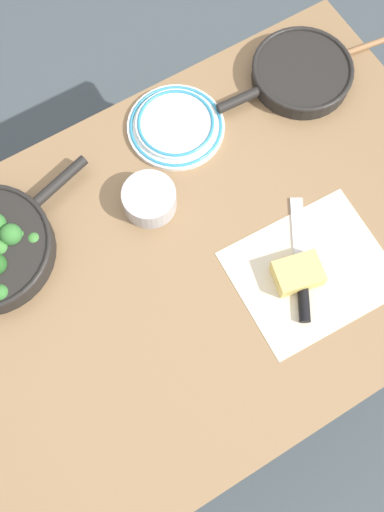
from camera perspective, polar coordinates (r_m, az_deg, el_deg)
The scene contains 9 objects.
ground_plane at distance 1.98m, azimuth -0.00°, elevation -7.58°, with size 14.00×14.00×0.00m, color #424C51.
dining_table_red at distance 1.32m, azimuth -0.00°, elevation -1.47°, with size 1.34×0.87×0.76m.
skillet_eggs at distance 1.47m, azimuth 10.82°, elevation 17.55°, with size 0.35×0.25×0.05m.
wooden_spoon at distance 1.55m, azimuth 15.16°, elevation 19.00°, with size 0.41×0.09×0.02m.
parchment_sheet at distance 1.26m, azimuth 11.85°, elevation -1.48°, with size 0.34×0.29×0.00m.
grater_knife at distance 1.24m, azimuth 10.91°, elevation -1.97°, with size 0.17×0.26×0.02m.
cheese_block at distance 1.23m, azimuth 10.51°, elevation -1.75°, with size 0.11×0.09×0.04m.
dinner_plate_stack at distance 1.38m, azimuth -1.62°, elevation 12.94°, with size 0.23×0.23×0.03m.
prep_bowl_steel at distance 1.27m, azimuth -4.28°, elevation 5.68°, with size 0.12×0.12×0.06m.
Camera 1 is at (0.21, 0.35, 1.94)m, focal length 40.00 mm.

